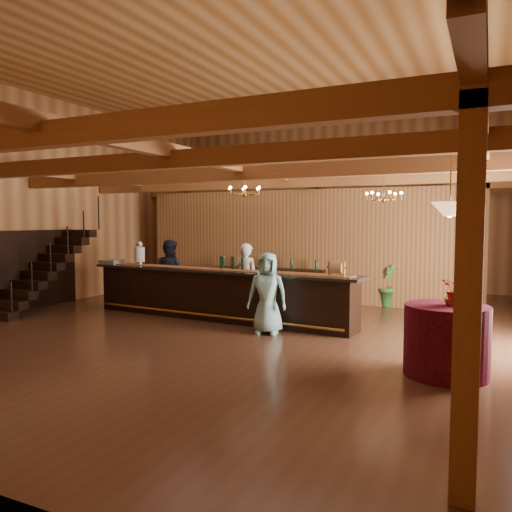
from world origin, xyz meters
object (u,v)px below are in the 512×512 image
at_px(tasting_bar, 218,294).
at_px(staff_second, 170,274).
at_px(bartender, 247,279).
at_px(chandelier_right, 384,196).
at_px(round_table, 446,340).
at_px(beverage_dispenser, 140,253).
at_px(chandelier_left, 244,191).
at_px(pendant_lamp, 450,209).
at_px(guest, 267,293).
at_px(floor_plant, 390,285).
at_px(backbar_shelf, 268,284).
at_px(raffle_drum, 337,268).

height_order(tasting_bar, staff_second, staff_second).
bearing_deg(bartender, chandelier_right, -157.80).
distance_m(round_table, bartender, 5.62).
bearing_deg(beverage_dispenser, round_table, -18.46).
bearing_deg(chandelier_left, beverage_dispenser, -171.94).
xyz_separation_m(bartender, staff_second, (-2.25, 0.05, 0.02)).
distance_m(round_table, staff_second, 7.63).
height_order(pendant_lamp, guest, pendant_lamp).
bearing_deg(floor_plant, chandelier_left, -136.25).
height_order(backbar_shelf, staff_second, staff_second).
xyz_separation_m(tasting_bar, guest, (1.63, -0.88, 0.23)).
distance_m(bartender, staff_second, 2.25).
relative_size(bartender, guest, 1.06).
height_order(beverage_dispenser, raffle_drum, beverage_dispenser).
bearing_deg(chandelier_left, staff_second, 174.44).
bearing_deg(floor_plant, tasting_bar, -133.75).
xyz_separation_m(bartender, floor_plant, (2.91, 2.58, -0.30)).
bearing_deg(guest, chandelier_right, 44.58).
height_order(tasting_bar, pendant_lamp, pendant_lamp).
xyz_separation_m(raffle_drum, bartender, (-2.52, 1.09, -0.46)).
distance_m(round_table, chandelier_left, 6.01).
xyz_separation_m(round_table, pendant_lamp, (0.00, 0.00, 1.89)).
distance_m(pendant_lamp, floor_plant, 6.19).
distance_m(tasting_bar, guest, 1.86).
distance_m(chandelier_right, guest, 3.60).
relative_size(beverage_dispenser, staff_second, 0.34).
relative_size(beverage_dispenser, raffle_drum, 1.76).
bearing_deg(tasting_bar, backbar_shelf, 95.22).
distance_m(round_table, chandelier_right, 4.72).
bearing_deg(pendant_lamp, chandelier_right, 113.60).
bearing_deg(backbar_shelf, staff_second, -138.09).
bearing_deg(floor_plant, raffle_drum, -96.07).
bearing_deg(tasting_bar, floor_plant, 50.77).
xyz_separation_m(tasting_bar, floor_plant, (3.24, 3.39, -0.02)).
xyz_separation_m(beverage_dispenser, bartender, (2.72, 0.56, -0.57)).
bearing_deg(round_table, chandelier_left, 148.49).
bearing_deg(chandelier_left, bartender, 99.89).
distance_m(round_table, guest, 3.70).
height_order(backbar_shelf, floor_plant, floor_plant).
bearing_deg(raffle_drum, round_table, -41.70).
relative_size(chandelier_left, bartender, 0.47).
bearing_deg(bartender, pendant_lamp, 155.71).
bearing_deg(tasting_bar, beverage_dispenser, 178.67).
xyz_separation_m(chandelier_right, staff_second, (-5.31, -0.69, -1.92)).
bearing_deg(beverage_dispenser, floor_plant, 29.19).
distance_m(tasting_bar, bartender, 0.92).
bearing_deg(chandelier_left, pendant_lamp, -31.51).
bearing_deg(round_table, floor_plant, 107.82).
bearing_deg(staff_second, floor_plant, -147.71).
height_order(guest, floor_plant, guest).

